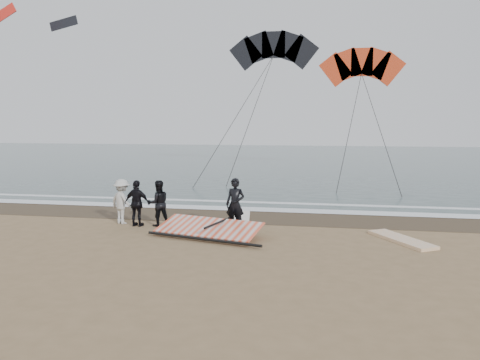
% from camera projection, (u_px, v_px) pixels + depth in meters
% --- Properties ---
extents(ground, '(120.00, 120.00, 0.00)m').
position_uv_depth(ground, '(250.00, 248.00, 13.50)').
color(ground, '#8C704C').
rests_on(ground, ground).
extents(sea, '(120.00, 54.00, 0.02)m').
position_uv_depth(sea, '(303.00, 159.00, 45.72)').
color(sea, '#233838').
rests_on(sea, ground).
extents(wet_sand, '(120.00, 2.80, 0.01)m').
position_uv_depth(wet_sand, '(268.00, 217.00, 17.89)').
color(wet_sand, '#4C3D2B').
rests_on(wet_sand, ground).
extents(foam_near, '(120.00, 0.90, 0.01)m').
position_uv_depth(foam_near, '(272.00, 210.00, 19.26)').
color(foam_near, white).
rests_on(foam_near, sea).
extents(foam_far, '(120.00, 0.45, 0.01)m').
position_uv_depth(foam_far, '(276.00, 203.00, 20.92)').
color(foam_far, white).
rests_on(foam_far, sea).
extents(man_main, '(0.70, 0.52, 1.77)m').
position_uv_depth(man_main, '(235.00, 204.00, 15.62)').
color(man_main, black).
rests_on(man_main, ground).
extents(board_white, '(1.85, 2.43, 0.10)m').
position_uv_depth(board_white, '(401.00, 239.00, 14.29)').
color(board_white, silver).
rests_on(board_white, ground).
extents(board_cream, '(0.93, 2.38, 0.10)m').
position_uv_depth(board_cream, '(241.00, 218.00, 17.56)').
color(board_cream, white).
rests_on(board_cream, ground).
extents(trio_cluster, '(2.49, 1.07, 1.62)m').
position_uv_depth(trio_cluster, '(137.00, 202.00, 16.45)').
color(trio_cluster, black).
rests_on(trio_cluster, ground).
extents(sail_rig, '(3.80, 2.48, 0.49)m').
position_uv_depth(sail_rig, '(208.00, 229.00, 15.01)').
color(sail_rig, black).
rests_on(sail_rig, ground).
extents(kite_red, '(6.67, 6.29, 14.27)m').
position_uv_depth(kite_red, '(362.00, 69.00, 33.73)').
color(kite_red, red).
rests_on(kite_red, ground).
extents(kite_dark, '(7.75, 6.26, 15.33)m').
position_uv_depth(kite_dark, '(273.00, 53.00, 35.81)').
color(kite_dark, black).
rests_on(kite_dark, ground).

